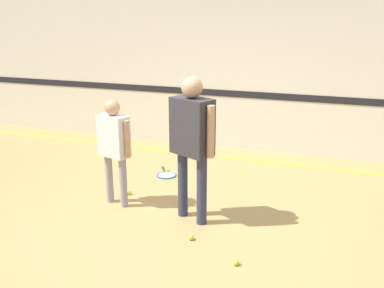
{
  "coord_description": "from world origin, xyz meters",
  "views": [
    {
      "loc": [
        1.74,
        -4.3,
        2.39
      ],
      "look_at": [
        0.13,
        0.16,
        0.96
      ],
      "focal_mm": 40.0,
      "sensor_mm": 36.0,
      "label": 1
    }
  ],
  "objects_px": {
    "tennis_ball_near_instructor": "(191,237)",
    "person_instructor": "(192,134)",
    "racket_spare_on_floor": "(166,175)",
    "person_student_left": "(114,141)",
    "tennis_ball_by_spare_racket": "(167,170)",
    "tennis_ball_stray_right": "(128,192)",
    "tennis_ball_stray_left": "(236,262)"
  },
  "relations": [
    {
      "from": "tennis_ball_near_instructor",
      "to": "person_instructor",
      "type": "bearing_deg",
      "value": 108.32
    },
    {
      "from": "person_instructor",
      "to": "racket_spare_on_floor",
      "type": "xyz_separation_m",
      "value": [
        -0.88,
        1.26,
        -1.07
      ]
    },
    {
      "from": "person_student_left",
      "to": "racket_spare_on_floor",
      "type": "relative_size",
      "value": 2.59
    },
    {
      "from": "tennis_ball_near_instructor",
      "to": "tennis_ball_by_spare_racket",
      "type": "distance_m",
      "value": 2.17
    },
    {
      "from": "tennis_ball_stray_right",
      "to": "tennis_ball_by_spare_racket",
      "type": "bearing_deg",
      "value": 80.95
    },
    {
      "from": "person_instructor",
      "to": "racket_spare_on_floor",
      "type": "distance_m",
      "value": 1.87
    },
    {
      "from": "person_student_left",
      "to": "person_instructor",
      "type": "bearing_deg",
      "value": 11.18
    },
    {
      "from": "person_instructor",
      "to": "tennis_ball_by_spare_racket",
      "type": "xyz_separation_m",
      "value": [
        -0.92,
        1.39,
        -1.04
      ]
    },
    {
      "from": "tennis_ball_stray_right",
      "to": "person_student_left",
      "type": "bearing_deg",
      "value": -89.3
    },
    {
      "from": "person_instructor",
      "to": "tennis_ball_by_spare_racket",
      "type": "bearing_deg",
      "value": 147.79
    },
    {
      "from": "tennis_ball_by_spare_racket",
      "to": "tennis_ball_stray_left",
      "type": "bearing_deg",
      "value": -52.67
    },
    {
      "from": "racket_spare_on_floor",
      "to": "tennis_ball_by_spare_racket",
      "type": "relative_size",
      "value": 8.13
    },
    {
      "from": "person_student_left",
      "to": "racket_spare_on_floor",
      "type": "height_order",
      "value": "person_student_left"
    },
    {
      "from": "tennis_ball_stray_left",
      "to": "tennis_ball_stray_right",
      "type": "distance_m",
      "value": 2.19
    },
    {
      "from": "racket_spare_on_floor",
      "to": "tennis_ball_near_instructor",
      "type": "height_order",
      "value": "tennis_ball_near_instructor"
    },
    {
      "from": "racket_spare_on_floor",
      "to": "tennis_ball_stray_right",
      "type": "bearing_deg",
      "value": 134.21
    },
    {
      "from": "person_student_left",
      "to": "tennis_ball_by_spare_racket",
      "type": "relative_size",
      "value": 21.09
    },
    {
      "from": "tennis_ball_by_spare_racket",
      "to": "tennis_ball_near_instructor",
      "type": "bearing_deg",
      "value": -60.06
    },
    {
      "from": "racket_spare_on_floor",
      "to": "tennis_ball_by_spare_racket",
      "type": "distance_m",
      "value": 0.14
    },
    {
      "from": "person_instructor",
      "to": "tennis_ball_near_instructor",
      "type": "distance_m",
      "value": 1.16
    },
    {
      "from": "person_instructor",
      "to": "tennis_ball_near_instructor",
      "type": "bearing_deg",
      "value": -47.37
    },
    {
      "from": "tennis_ball_by_spare_racket",
      "to": "tennis_ball_stray_right",
      "type": "xyz_separation_m",
      "value": [
        -0.16,
        -1.0,
        0.0
      ]
    },
    {
      "from": "tennis_ball_near_instructor",
      "to": "person_student_left",
      "type": "bearing_deg",
      "value": 155.54
    },
    {
      "from": "person_student_left",
      "to": "tennis_ball_stray_left",
      "type": "distance_m",
      "value": 2.19
    },
    {
      "from": "person_instructor",
      "to": "tennis_ball_near_instructor",
      "type": "relative_size",
      "value": 26.36
    },
    {
      "from": "person_student_left",
      "to": "tennis_ball_stray_left",
      "type": "relative_size",
      "value": 21.09
    },
    {
      "from": "racket_spare_on_floor",
      "to": "tennis_ball_stray_right",
      "type": "xyz_separation_m",
      "value": [
        -0.2,
        -0.86,
        0.02
      ]
    },
    {
      "from": "person_student_left",
      "to": "tennis_ball_stray_left",
      "type": "xyz_separation_m",
      "value": [
        1.83,
        -0.88,
        -0.83
      ]
    },
    {
      "from": "tennis_ball_near_instructor",
      "to": "tennis_ball_stray_right",
      "type": "bearing_deg",
      "value": 144.62
    },
    {
      "from": "tennis_ball_near_instructor",
      "to": "tennis_ball_stray_left",
      "type": "bearing_deg",
      "value": -28.15
    },
    {
      "from": "person_student_left",
      "to": "tennis_ball_near_instructor",
      "type": "relative_size",
      "value": 21.09
    },
    {
      "from": "tennis_ball_stray_right",
      "to": "racket_spare_on_floor",
      "type": "bearing_deg",
      "value": 76.9
    }
  ]
}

